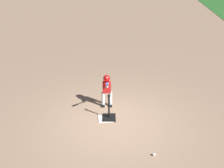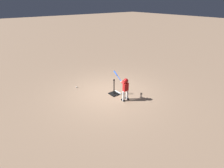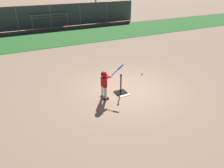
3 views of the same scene
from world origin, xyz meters
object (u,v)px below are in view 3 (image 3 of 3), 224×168
at_px(batting_tee, 121,90).
at_px(batter_child, 105,81).
at_px(bleachers_far_right, 47,19).
at_px(bleachers_center, 105,15).
at_px(baseball, 142,74).

xyz_separation_m(batting_tee, batter_child, (-0.69, -0.07, 0.56)).
bearing_deg(batter_child, bleachers_far_right, 86.61).
height_order(batting_tee, bleachers_center, bleachers_center).
xyz_separation_m(bleachers_far_right, bleachers_center, (5.98, 0.86, -0.16)).
distance_m(batting_tee, bleachers_center, 15.80).
height_order(baseball, bleachers_center, bleachers_center).
bearing_deg(bleachers_center, batting_tee, -112.74).
bearing_deg(bleachers_center, bleachers_far_right, -171.84).
bearing_deg(bleachers_far_right, baseball, -82.92).
height_order(batting_tee, batter_child, batter_child).
relative_size(batter_child, bleachers_far_right, 0.36).
bearing_deg(bleachers_center, baseball, -108.12).
relative_size(batter_child, bleachers_center, 0.41).
bearing_deg(batting_tee, bleachers_center, 67.26).
bearing_deg(baseball, bleachers_center, 71.88).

